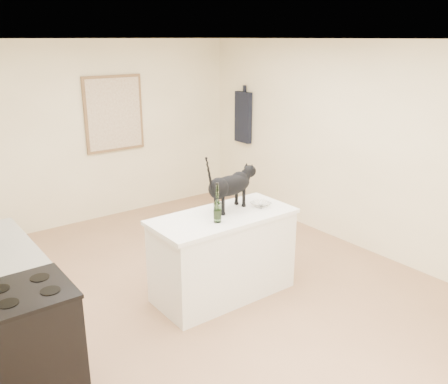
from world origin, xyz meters
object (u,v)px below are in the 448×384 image
stove (33,347)px  wine_bottle (217,205)px  black_cat (229,188)px  glass_bowl (261,205)px

stove → wine_bottle: wine_bottle is taller
black_cat → wine_bottle: bearing=-158.2°
black_cat → wine_bottle: black_cat is taller
black_cat → glass_bowl: black_cat is taller
glass_bowl → stove: bearing=-172.1°
stove → glass_bowl: glass_bowl is taller
black_cat → stove: bearing=-180.0°
stove → black_cat: (2.19, 0.48, 0.69)m
glass_bowl → black_cat: bearing=158.2°
stove → wine_bottle: (1.89, 0.27, 0.63)m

